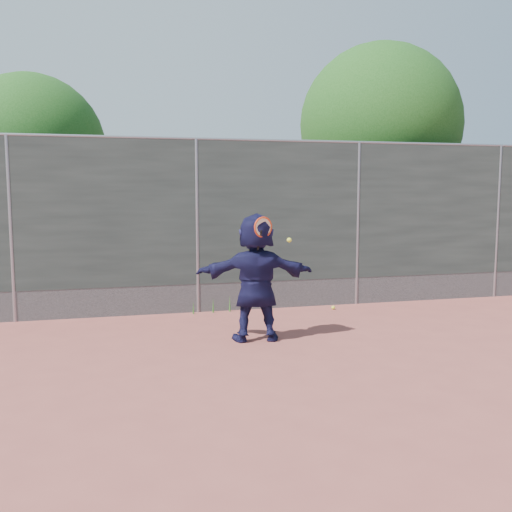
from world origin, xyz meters
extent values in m
plane|color=#9E4C42|center=(0.00, 0.00, 0.00)|extent=(80.00, 80.00, 0.00)
imported|color=#16153C|center=(0.53, 1.43, 0.91)|extent=(1.73, 0.73, 1.81)
sphere|color=yellow|center=(2.38, 3.11, 0.03)|extent=(0.07, 0.07, 0.07)
cube|color=#38423D|center=(0.00, 3.50, 1.75)|extent=(20.00, 0.04, 2.50)
cube|color=slate|center=(0.00, 3.50, 0.25)|extent=(20.00, 0.03, 0.50)
cylinder|color=gray|center=(0.00, 3.50, 3.00)|extent=(20.00, 0.05, 0.05)
cylinder|color=gray|center=(-3.00, 3.50, 1.50)|extent=(0.06, 0.06, 3.00)
cylinder|color=gray|center=(0.00, 3.50, 1.50)|extent=(0.06, 0.06, 3.00)
cylinder|color=gray|center=(3.00, 3.50, 1.50)|extent=(0.06, 0.06, 3.00)
cylinder|color=gray|center=(6.00, 3.50, 1.50)|extent=(0.06, 0.06, 3.00)
torus|color=red|center=(0.58, 1.23, 1.63)|extent=(0.29, 0.12, 0.29)
cylinder|color=beige|center=(0.58, 1.23, 1.63)|extent=(0.24, 0.09, 0.25)
cylinder|color=black|center=(0.53, 1.25, 1.43)|extent=(0.07, 0.13, 0.33)
sphere|color=yellow|center=(0.98, 1.32, 1.43)|extent=(0.07, 0.07, 0.07)
cylinder|color=#382314|center=(4.50, 5.70, 1.30)|extent=(0.28, 0.28, 2.60)
sphere|color=#23561C|center=(4.50, 5.70, 3.59)|extent=(3.60, 3.60, 3.60)
sphere|color=#23561C|center=(5.22, 5.90, 3.23)|extent=(2.52, 2.52, 2.52)
cylinder|color=#382314|center=(-3.00, 6.50, 1.10)|extent=(0.28, 0.28, 2.20)
sphere|color=#23561C|center=(-3.00, 6.50, 3.03)|extent=(3.00, 3.00, 3.00)
sphere|color=#23561C|center=(-2.40, 6.70, 2.73)|extent=(2.10, 2.10, 2.10)
cone|color=#387226|center=(0.25, 3.38, 0.13)|extent=(0.03, 0.03, 0.26)
cone|color=#387226|center=(0.55, 3.40, 0.15)|extent=(0.03, 0.03, 0.30)
cone|color=#387226|center=(-0.10, 3.36, 0.11)|extent=(0.03, 0.03, 0.22)
camera|label=1|loc=(-1.43, -6.29, 2.13)|focal=40.00mm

